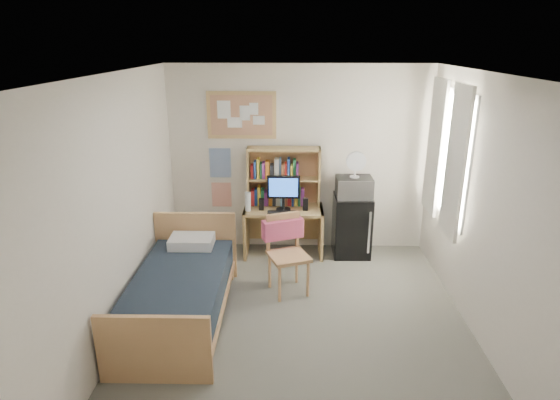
{
  "coord_description": "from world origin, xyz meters",
  "views": [
    {
      "loc": [
        -0.09,
        -4.27,
        2.88
      ],
      "look_at": [
        -0.23,
        1.2,
        1.01
      ],
      "focal_mm": 30.0,
      "sensor_mm": 36.0,
      "label": 1
    }
  ],
  "objects_px": {
    "bed": "(180,298)",
    "monitor": "(283,194)",
    "speaker_right": "(305,204)",
    "desk_fan": "(355,166)",
    "desk_chair": "(289,256)",
    "speaker_left": "(261,204)",
    "desk": "(283,231)",
    "microwave": "(354,187)",
    "mini_fridge": "(352,225)",
    "bulletin_board": "(242,115)"
  },
  "relations": [
    {
      "from": "speaker_right",
      "to": "microwave",
      "type": "xyz_separation_m",
      "value": [
        0.66,
        0.07,
        0.23
      ]
    },
    {
      "from": "desk_chair",
      "to": "speaker_right",
      "type": "relative_size",
      "value": 5.58
    },
    {
      "from": "monitor",
      "to": "desk_fan",
      "type": "xyz_separation_m",
      "value": [
        0.96,
        0.07,
        0.38
      ]
    },
    {
      "from": "monitor",
      "to": "microwave",
      "type": "xyz_separation_m",
      "value": [
        0.96,
        0.07,
        0.08
      ]
    },
    {
      "from": "desk_chair",
      "to": "speaker_left",
      "type": "relative_size",
      "value": 6.0
    },
    {
      "from": "mini_fridge",
      "to": "speaker_left",
      "type": "xyz_separation_m",
      "value": [
        -1.26,
        -0.09,
        0.33
      ]
    },
    {
      "from": "monitor",
      "to": "desk",
      "type": "bearing_deg",
      "value": 90.0
    },
    {
      "from": "mini_fridge",
      "to": "microwave",
      "type": "bearing_deg",
      "value": -90.0
    },
    {
      "from": "bulletin_board",
      "to": "speaker_right",
      "type": "distance_m",
      "value": 1.49
    },
    {
      "from": "mini_fridge",
      "to": "monitor",
      "type": "distance_m",
      "value": 1.08
    },
    {
      "from": "mini_fridge",
      "to": "desk_fan",
      "type": "relative_size",
      "value": 2.64
    },
    {
      "from": "monitor",
      "to": "microwave",
      "type": "relative_size",
      "value": 0.99
    },
    {
      "from": "speaker_left",
      "to": "speaker_right",
      "type": "bearing_deg",
      "value": -0.0
    },
    {
      "from": "desk_fan",
      "to": "speaker_left",
      "type": "bearing_deg",
      "value": -177.7
    },
    {
      "from": "bed",
      "to": "speaker_left",
      "type": "bearing_deg",
      "value": 64.11
    },
    {
      "from": "bed",
      "to": "desk_fan",
      "type": "relative_size",
      "value": 5.94
    },
    {
      "from": "desk",
      "to": "desk_chair",
      "type": "height_order",
      "value": "desk_chair"
    },
    {
      "from": "desk",
      "to": "microwave",
      "type": "height_order",
      "value": "microwave"
    },
    {
      "from": "desk_fan",
      "to": "desk_chair",
      "type": "bearing_deg",
      "value": -129.89
    },
    {
      "from": "bed",
      "to": "speaker_left",
      "type": "distance_m",
      "value": 1.88
    },
    {
      "from": "bulletin_board",
      "to": "desk_fan",
      "type": "height_order",
      "value": "bulletin_board"
    },
    {
      "from": "desk",
      "to": "mini_fridge",
      "type": "bearing_deg",
      "value": 1.33
    },
    {
      "from": "microwave",
      "to": "desk_fan",
      "type": "xyz_separation_m",
      "value": [
        0.0,
        0.0,
        0.3
      ]
    },
    {
      "from": "desk_fan",
      "to": "bed",
      "type": "bearing_deg",
      "value": -140.88
    },
    {
      "from": "desk_chair",
      "to": "desk_fan",
      "type": "relative_size",
      "value": 2.95
    },
    {
      "from": "desk_chair",
      "to": "monitor",
      "type": "distance_m",
      "value": 1.1
    },
    {
      "from": "bed",
      "to": "speaker_right",
      "type": "distance_m",
      "value": 2.2
    },
    {
      "from": "mini_fridge",
      "to": "desk_fan",
      "type": "distance_m",
      "value": 0.87
    },
    {
      "from": "speaker_right",
      "to": "desk_fan",
      "type": "xyz_separation_m",
      "value": [
        0.66,
        0.07,
        0.53
      ]
    },
    {
      "from": "bed",
      "to": "speaker_right",
      "type": "xyz_separation_m",
      "value": [
        1.38,
        1.64,
        0.5
      ]
    },
    {
      "from": "speaker_right",
      "to": "desk_fan",
      "type": "height_order",
      "value": "desk_fan"
    },
    {
      "from": "desk_chair",
      "to": "speaker_left",
      "type": "distance_m",
      "value": 1.11
    },
    {
      "from": "speaker_left",
      "to": "desk_fan",
      "type": "distance_m",
      "value": 1.37
    },
    {
      "from": "speaker_left",
      "to": "speaker_right",
      "type": "relative_size",
      "value": 0.93
    },
    {
      "from": "desk_chair",
      "to": "desk_fan",
      "type": "bearing_deg",
      "value": 29.36
    },
    {
      "from": "speaker_left",
      "to": "microwave",
      "type": "xyz_separation_m",
      "value": [
        1.26,
        0.07,
        0.24
      ]
    },
    {
      "from": "bulletin_board",
      "to": "monitor",
      "type": "relative_size",
      "value": 1.99
    },
    {
      "from": "bulletin_board",
      "to": "mini_fridge",
      "type": "bearing_deg",
      "value": -9.49
    },
    {
      "from": "desk",
      "to": "speaker_left",
      "type": "relative_size",
      "value": 6.83
    },
    {
      "from": "microwave",
      "to": "mini_fridge",
      "type": "bearing_deg",
      "value": 90.0
    },
    {
      "from": "speaker_left",
      "to": "monitor",
      "type": "bearing_deg",
      "value": -0.0
    },
    {
      "from": "desk",
      "to": "speaker_right",
      "type": "relative_size",
      "value": 6.35
    },
    {
      "from": "bed",
      "to": "mini_fridge",
      "type": "bearing_deg",
      "value": 39.84
    },
    {
      "from": "monitor",
      "to": "bulletin_board",
      "type": "bearing_deg",
      "value": 148.88
    },
    {
      "from": "bulletin_board",
      "to": "microwave",
      "type": "distance_m",
      "value": 1.81
    },
    {
      "from": "monitor",
      "to": "speaker_right",
      "type": "height_order",
      "value": "monitor"
    },
    {
      "from": "speaker_left",
      "to": "bed",
      "type": "bearing_deg",
      "value": -115.74
    },
    {
      "from": "bed",
      "to": "monitor",
      "type": "relative_size",
      "value": 4.1
    },
    {
      "from": "desk_chair",
      "to": "monitor",
      "type": "relative_size",
      "value": 2.03
    },
    {
      "from": "speaker_right",
      "to": "bed",
      "type": "bearing_deg",
      "value": -130.36
    }
  ]
}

